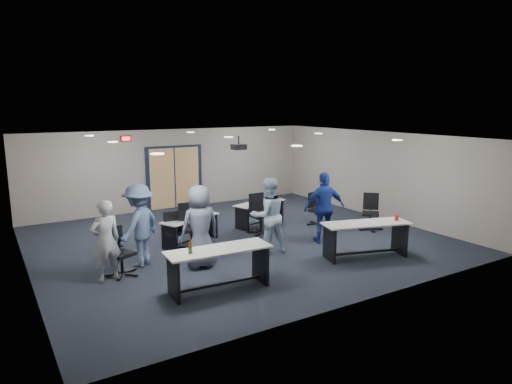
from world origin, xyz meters
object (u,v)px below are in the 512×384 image
chair_loose_left (121,252)px  chair_back_d (318,209)px  table_front_right (366,233)px  person_plaid (200,226)px  chair_back_c (261,214)px  chair_back_a (174,231)px  person_navy (324,208)px  person_back (139,225)px  table_front_left (218,262)px  table_back_left (191,226)px  chair_back_b (191,227)px  table_back_right (260,210)px  person_lightblue (268,216)px  chair_loose_right (371,212)px  person_gray (106,241)px

chair_loose_left → chair_back_d: bearing=-13.9°
table_front_right → person_plaid: bearing=175.1°
chair_back_c → chair_back_a: bearing=179.8°
person_navy → person_back: same height
table_front_left → table_back_left: 3.14m
table_back_left → person_plaid: bearing=-130.1°
table_back_left → person_navy: bearing=-53.1°
table_back_left → chair_back_b: chair_back_b is taller
table_front_right → person_navy: 1.46m
table_back_right → chair_back_b: 2.86m
person_lightblue → person_back: size_ratio=1.00×
table_back_right → person_back: bearing=-175.5°
table_front_left → person_navy: (3.73, 1.36, 0.35)m
table_front_left → table_front_right: table_front_left is taller
table_front_left → chair_back_a: table_front_left is taller
chair_back_a → chair_loose_right: (5.44, -1.20, 0.06)m
chair_back_a → chair_back_b: chair_back_b is taller
chair_back_b → person_back: bearing=-158.7°
chair_back_a → person_plaid: size_ratio=0.50×
chair_back_a → person_back: bearing=-142.6°
chair_back_d → person_back: (-5.53, -0.63, 0.43)m
chair_loose_left → person_navy: person_navy is taller
table_front_left → person_gray: (-1.71, 1.60, 0.27)m
person_plaid → chair_back_b: bearing=-105.7°
chair_back_a → chair_loose_right: size_ratio=0.89×
person_plaid → person_lightblue: size_ratio=1.00×
person_navy → chair_loose_right: bearing=-155.3°
person_gray → person_back: person_back is taller
chair_loose_right → person_lightblue: person_lightblue is taller
person_navy → person_plaid: bearing=18.2°
table_front_right → table_back_right: size_ratio=1.20×
chair_back_a → person_navy: 3.85m
table_back_right → chair_loose_right: 3.18m
chair_back_b → chair_back_c: bearing=11.1°
chair_back_d → table_back_left: bearing=158.0°
table_back_left → chair_back_a: 0.61m
chair_back_b → person_plaid: bearing=-100.7°
chair_loose_left → table_front_right: bearing=-42.6°
chair_back_c → person_lightblue: 1.68m
chair_loose_right → person_navy: 1.95m
table_back_left → chair_loose_right: chair_loose_right is taller
chair_loose_right → person_gray: person_gray is taller
table_front_right → chair_back_c: size_ratio=1.94×
chair_back_d → person_plaid: bearing=179.9°
table_front_left → person_lightblue: bearing=38.2°
person_navy → table_front_right: bearing=111.0°
table_back_left → chair_back_a: chair_back_a is taller
chair_back_c → person_navy: 1.84m
chair_back_b → chair_back_d: (4.12, 0.18, -0.08)m
chair_back_b → table_back_left: bearing=72.1°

